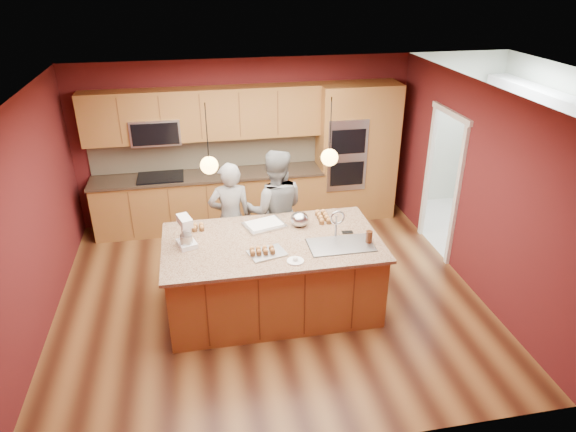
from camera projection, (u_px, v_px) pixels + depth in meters
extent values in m
plane|color=#3F1F11|center=(269.00, 295.00, 6.91)|extent=(5.50, 5.50, 0.00)
plane|color=silver|center=(265.00, 94.00, 5.72)|extent=(5.50, 5.50, 0.00)
plane|color=#561719|center=(245.00, 142.00, 8.52)|extent=(5.50, 0.00, 5.50)
plane|color=#561719|center=(315.00, 333.00, 4.11)|extent=(5.50, 0.00, 5.50)
plane|color=#561719|center=(30.00, 223.00, 5.86)|extent=(0.00, 5.00, 5.00)
plane|color=#561719|center=(473.00, 188.00, 6.78)|extent=(0.00, 5.00, 5.00)
cube|color=olive|center=(210.00, 201.00, 8.54)|extent=(3.70, 0.60, 0.90)
cube|color=#2B2419|center=(208.00, 176.00, 8.33)|extent=(3.74, 0.64, 0.04)
cube|color=beige|center=(206.00, 152.00, 8.45)|extent=(3.70, 0.03, 0.56)
cube|color=olive|center=(203.00, 114.00, 8.01)|extent=(3.70, 0.36, 0.80)
cube|color=black|center=(161.00, 177.00, 8.18)|extent=(0.72, 0.52, 0.03)
cube|color=#AEB1B5|center=(156.00, 130.00, 7.96)|extent=(0.76, 0.40, 0.40)
cube|color=olive|center=(342.00, 153.00, 8.61)|extent=(0.80, 0.60, 2.30)
cube|color=#AEB1B5|center=(347.00, 156.00, 8.32)|extent=(0.66, 0.04, 1.20)
cube|color=olive|center=(379.00, 151.00, 8.72)|extent=(0.50, 0.60, 2.30)
plane|color=beige|center=(474.00, 230.00, 8.58)|extent=(2.60, 2.60, 0.00)
plane|color=beige|center=(539.00, 150.00, 8.13)|extent=(0.00, 2.70, 2.70)
cube|color=white|center=(536.00, 113.00, 7.83)|extent=(0.35, 2.40, 0.75)
cylinder|color=black|center=(207.00, 135.00, 5.53)|extent=(0.01, 0.01, 0.70)
sphere|color=gold|center=(209.00, 165.00, 5.69)|extent=(0.20, 0.20, 0.20)
cylinder|color=black|center=(331.00, 128.00, 5.76)|extent=(0.01, 0.01, 0.70)
sphere|color=gold|center=(330.00, 157.00, 5.92)|extent=(0.20, 0.20, 0.20)
cube|color=olive|center=(272.00, 276.00, 6.48)|extent=(2.55, 1.38, 0.93)
cube|color=tan|center=(272.00, 242.00, 6.27)|extent=(2.65, 1.48, 0.04)
cube|color=#AEB1B5|center=(340.00, 251.00, 6.19)|extent=(0.76, 0.45, 0.18)
imported|color=black|center=(231.00, 219.00, 7.12)|extent=(0.61, 0.40, 1.65)
imported|color=slate|center=(275.00, 211.00, 7.20)|extent=(0.95, 0.78, 1.79)
cube|color=white|center=(187.00, 244.00, 6.13)|extent=(0.26, 0.30, 0.06)
cube|color=white|center=(186.00, 228.00, 6.15)|extent=(0.12, 0.10, 0.26)
cube|color=white|center=(185.00, 221.00, 6.01)|extent=(0.20, 0.28, 0.10)
cylinder|color=#B2B6BA|center=(186.00, 240.00, 6.06)|extent=(0.15, 0.15, 0.14)
cube|color=silver|center=(264.00, 225.00, 6.59)|extent=(0.58, 0.49, 0.03)
cube|color=white|center=(264.00, 224.00, 6.58)|extent=(0.50, 0.41, 0.02)
cube|color=#AEB1B5|center=(267.00, 253.00, 5.97)|extent=(0.48, 0.39, 0.02)
ellipsoid|color=#B2B6BA|center=(300.00, 219.00, 6.57)|extent=(0.23, 0.23, 0.20)
cylinder|color=white|center=(295.00, 261.00, 5.81)|extent=(0.19, 0.19, 0.01)
cylinder|color=#3D1D0D|center=(369.00, 237.00, 6.17)|extent=(0.08, 0.08, 0.16)
cube|color=black|center=(347.00, 232.00, 6.44)|extent=(0.14, 0.09, 0.01)
cube|color=white|center=(521.00, 210.00, 8.18)|extent=(0.71, 0.73, 0.97)
cube|color=white|center=(497.00, 191.00, 8.79)|extent=(0.68, 0.70, 1.01)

